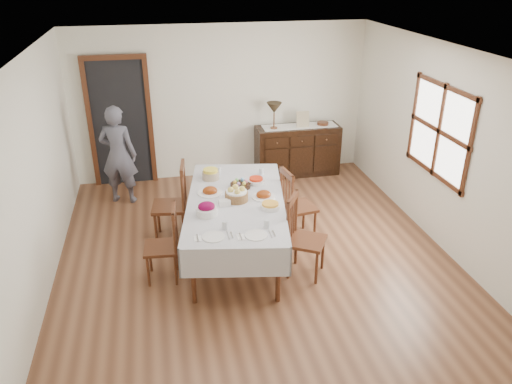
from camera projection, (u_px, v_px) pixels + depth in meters
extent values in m
plane|color=brown|center=(258.00, 262.00, 6.40)|extent=(6.00, 6.00, 0.00)
cube|color=white|center=(258.00, 55.00, 5.29)|extent=(5.00, 6.00, 0.02)
cube|color=white|center=(222.00, 103.00, 8.50)|extent=(5.00, 0.02, 2.60)
cube|color=white|center=(354.00, 344.00, 3.18)|extent=(5.00, 0.02, 2.60)
cube|color=white|center=(32.00, 187.00, 5.38)|extent=(0.02, 6.00, 2.60)
cube|color=white|center=(451.00, 153.00, 6.30)|extent=(0.02, 6.00, 2.60)
cube|color=white|center=(440.00, 131.00, 6.48)|extent=(0.02, 1.30, 1.10)
cube|color=#4F2816|center=(439.00, 131.00, 6.48)|extent=(0.03, 1.46, 1.26)
cube|color=black|center=(121.00, 124.00, 8.26)|extent=(0.90, 0.06, 2.10)
cube|color=#4F2816|center=(121.00, 124.00, 8.24)|extent=(1.04, 0.08, 2.18)
cube|color=silver|center=(236.00, 201.00, 6.23)|extent=(1.54, 2.47, 0.04)
cylinder|color=#4F2816|center=(193.00, 275.00, 5.50)|extent=(0.06, 0.06, 0.75)
cylinder|color=#4F2816|center=(278.00, 273.00, 5.52)|extent=(0.06, 0.06, 0.75)
cylinder|color=#4F2816|center=(205.00, 197.00, 7.30)|extent=(0.06, 0.06, 0.75)
cylinder|color=#4F2816|center=(269.00, 196.00, 7.32)|extent=(0.06, 0.06, 0.75)
cube|color=silver|center=(190.00, 213.00, 6.28)|extent=(0.43, 2.31, 0.36)
cube|color=silver|center=(282.00, 211.00, 6.31)|extent=(0.43, 2.31, 0.36)
cube|color=silver|center=(235.00, 263.00, 5.25)|extent=(1.18, 0.23, 0.36)
cube|color=silver|center=(237.00, 176.00, 7.35)|extent=(1.18, 0.23, 0.36)
cube|color=#4F2816|center=(161.00, 248.00, 5.91)|extent=(0.43, 0.43, 0.04)
cylinder|color=#4F2816|center=(150.00, 257.00, 6.13)|extent=(0.03, 0.03, 0.40)
cylinder|color=#4F2816|center=(148.00, 272.00, 5.84)|extent=(0.03, 0.03, 0.40)
cylinder|color=#4F2816|center=(177.00, 255.00, 6.17)|extent=(0.03, 0.03, 0.40)
cylinder|color=#4F2816|center=(176.00, 270.00, 5.88)|extent=(0.03, 0.03, 0.40)
cylinder|color=#4F2816|center=(175.00, 221.00, 5.97)|extent=(0.04, 0.04, 0.53)
cylinder|color=#4F2816|center=(174.00, 235.00, 5.66)|extent=(0.04, 0.04, 0.53)
cube|color=#4F2816|center=(174.00, 210.00, 5.72)|extent=(0.07, 0.38, 0.08)
cylinder|color=#4F2816|center=(175.00, 225.00, 5.90)|extent=(0.02, 0.02, 0.43)
cylinder|color=#4F2816|center=(175.00, 229.00, 5.82)|extent=(0.02, 0.02, 0.43)
cylinder|color=#4F2816|center=(175.00, 232.00, 5.75)|extent=(0.02, 0.02, 0.43)
cube|color=#4F2816|center=(169.00, 206.00, 6.75)|extent=(0.51, 0.51, 0.04)
cylinder|color=#4F2816|center=(159.00, 217.00, 7.01)|extent=(0.04, 0.04, 0.47)
cylinder|color=#4F2816|center=(156.00, 230.00, 6.68)|extent=(0.04, 0.04, 0.47)
cylinder|color=#4F2816|center=(185.00, 216.00, 7.04)|extent=(0.04, 0.04, 0.47)
cylinder|color=#4F2816|center=(184.00, 229.00, 6.70)|extent=(0.04, 0.04, 0.47)
cylinder|color=#4F2816|center=(184.00, 180.00, 6.81)|extent=(0.04, 0.04, 0.61)
cylinder|color=#4F2816|center=(183.00, 192.00, 6.46)|extent=(0.04, 0.04, 0.61)
cube|color=#4F2816|center=(182.00, 167.00, 6.52)|extent=(0.10, 0.44, 0.09)
cylinder|color=#4F2816|center=(184.00, 184.00, 6.73)|extent=(0.02, 0.02, 0.50)
cylinder|color=#4F2816|center=(184.00, 187.00, 6.64)|extent=(0.02, 0.02, 0.50)
cylinder|color=#4F2816|center=(183.00, 190.00, 6.56)|extent=(0.02, 0.02, 0.50)
cube|color=#4F2816|center=(307.00, 241.00, 5.98)|extent=(0.58, 0.58, 0.04)
cylinder|color=#4F2816|center=(316.00, 268.00, 5.89)|extent=(0.04, 0.04, 0.44)
cylinder|color=#4F2816|center=(323.00, 253.00, 6.18)|extent=(0.04, 0.04, 0.44)
cylinder|color=#4F2816|center=(288.00, 263.00, 5.99)|extent=(0.04, 0.04, 0.44)
cylinder|color=#4F2816|center=(296.00, 248.00, 6.28)|extent=(0.04, 0.04, 0.44)
cylinder|color=#4F2816|center=(288.00, 225.00, 5.76)|extent=(0.04, 0.04, 0.57)
cylinder|color=#4F2816|center=(296.00, 211.00, 6.08)|extent=(0.04, 0.04, 0.57)
cube|color=#4F2816|center=(293.00, 199.00, 5.82)|extent=(0.24, 0.37, 0.08)
cylinder|color=#4F2816|center=(290.00, 223.00, 5.85)|extent=(0.02, 0.02, 0.47)
cylinder|color=#4F2816|center=(292.00, 219.00, 5.93)|extent=(0.02, 0.02, 0.47)
cylinder|color=#4F2816|center=(294.00, 216.00, 6.01)|extent=(0.02, 0.02, 0.47)
cube|color=#4F2816|center=(299.00, 207.00, 6.81)|extent=(0.49, 0.49, 0.04)
cylinder|color=#4F2816|center=(315.00, 226.00, 6.82)|extent=(0.04, 0.04, 0.43)
cylinder|color=#4F2816|center=(304.00, 215.00, 7.11)|extent=(0.04, 0.04, 0.43)
cylinder|color=#4F2816|center=(292.00, 230.00, 6.71)|extent=(0.04, 0.04, 0.43)
cylinder|color=#4F2816|center=(282.00, 219.00, 7.00)|extent=(0.04, 0.04, 0.43)
cylinder|color=#4F2816|center=(292.00, 196.00, 6.47)|extent=(0.04, 0.04, 0.56)
cylinder|color=#4F2816|center=(281.00, 185.00, 6.78)|extent=(0.04, 0.04, 0.56)
cube|color=#4F2816|center=(287.00, 174.00, 6.52)|extent=(0.11, 0.40, 0.08)
cylinder|color=#4F2816|center=(289.00, 195.00, 6.56)|extent=(0.02, 0.02, 0.46)
cylinder|color=#4F2816|center=(286.00, 192.00, 6.63)|extent=(0.02, 0.02, 0.46)
cylinder|color=#4F2816|center=(284.00, 189.00, 6.71)|extent=(0.02, 0.02, 0.46)
cube|color=black|center=(297.00, 150.00, 8.86)|extent=(1.46, 0.49, 0.88)
cube|color=black|center=(277.00, 143.00, 8.44)|extent=(0.41, 0.02, 0.18)
sphere|color=brown|center=(277.00, 143.00, 8.42)|extent=(0.03, 0.03, 0.03)
cube|color=black|center=(302.00, 141.00, 8.52)|extent=(0.41, 0.02, 0.18)
sphere|color=brown|center=(302.00, 141.00, 8.50)|extent=(0.03, 0.03, 0.03)
cube|color=black|center=(326.00, 139.00, 8.60)|extent=(0.41, 0.02, 0.18)
sphere|color=brown|center=(327.00, 140.00, 8.58)|extent=(0.03, 0.03, 0.03)
imported|color=#575764|center=(118.00, 152.00, 7.67)|extent=(0.59, 0.47, 1.67)
cylinder|color=brown|center=(236.00, 196.00, 6.18)|extent=(0.29, 0.29, 0.11)
cylinder|color=white|center=(236.00, 192.00, 6.15)|extent=(0.26, 0.26, 0.02)
sphere|color=#DCBD58|center=(242.00, 189.00, 6.15)|extent=(0.08, 0.08, 0.08)
sphere|color=#DCBD58|center=(235.00, 187.00, 6.20)|extent=(0.08, 0.08, 0.08)
sphere|color=#DCBD58|center=(231.00, 190.00, 6.12)|extent=(0.08, 0.08, 0.08)
sphere|color=#DCBD58|center=(237.00, 192.00, 6.07)|extent=(0.08, 0.08, 0.08)
cylinder|color=black|center=(240.00, 185.00, 6.54)|extent=(0.27, 0.27, 0.05)
ellipsoid|color=pink|center=(246.00, 181.00, 6.54)|extent=(0.05, 0.05, 0.06)
ellipsoid|color=#6AB1ED|center=(242.00, 180.00, 6.59)|extent=(0.05, 0.05, 0.06)
ellipsoid|color=#85DF78|center=(237.00, 180.00, 6.57)|extent=(0.05, 0.05, 0.06)
ellipsoid|color=gold|center=(235.00, 182.00, 6.51)|extent=(0.05, 0.05, 0.06)
ellipsoid|color=#B883C0|center=(238.00, 184.00, 6.46)|extent=(0.05, 0.05, 0.06)
ellipsoid|color=#FFFA63|center=(244.00, 184.00, 6.47)|extent=(0.05, 0.05, 0.06)
cylinder|color=white|center=(210.00, 193.00, 6.37)|extent=(0.32, 0.32, 0.02)
ellipsoid|color=maroon|center=(210.00, 191.00, 6.36)|extent=(0.19, 0.16, 0.11)
cylinder|color=white|center=(264.00, 197.00, 6.27)|extent=(0.30, 0.30, 0.01)
ellipsoid|color=maroon|center=(264.00, 195.00, 6.26)|extent=(0.19, 0.16, 0.11)
cylinder|color=white|center=(207.00, 211.00, 5.83)|extent=(0.25, 0.25, 0.09)
ellipsoid|color=maroon|center=(206.00, 206.00, 5.81)|extent=(0.20, 0.17, 0.11)
cylinder|color=white|center=(256.00, 182.00, 6.65)|extent=(0.23, 0.23, 0.05)
cylinder|color=red|center=(256.00, 179.00, 6.63)|extent=(0.18, 0.18, 0.03)
cylinder|color=tan|center=(211.00, 175.00, 6.78)|extent=(0.23, 0.23, 0.10)
cylinder|color=yellow|center=(210.00, 170.00, 6.75)|extent=(0.20, 0.20, 0.04)
cylinder|color=white|center=(270.00, 207.00, 5.99)|extent=(0.23, 0.23, 0.05)
cylinder|color=#F5A932|center=(270.00, 204.00, 5.97)|extent=(0.20, 0.20, 0.02)
cube|color=white|center=(225.00, 203.00, 6.06)|extent=(0.15, 0.11, 0.07)
cylinder|color=white|center=(213.00, 237.00, 5.38)|extent=(0.25, 0.25, 0.01)
cube|color=white|center=(198.00, 239.00, 5.35)|extent=(0.10, 0.13, 0.01)
cube|color=silver|center=(198.00, 238.00, 5.35)|extent=(0.04, 0.16, 0.01)
cube|color=silver|center=(228.00, 235.00, 5.41)|extent=(0.04, 0.18, 0.01)
cube|color=silver|center=(232.00, 235.00, 5.42)|extent=(0.04, 0.14, 0.01)
cylinder|color=silver|center=(225.00, 225.00, 5.52)|extent=(0.07, 0.07, 0.10)
cylinder|color=white|center=(256.00, 235.00, 5.41)|extent=(0.25, 0.25, 0.01)
cube|color=white|center=(241.00, 237.00, 5.38)|extent=(0.10, 0.13, 0.01)
cube|color=silver|center=(241.00, 237.00, 5.38)|extent=(0.04, 0.16, 0.01)
cube|color=silver|center=(270.00, 234.00, 5.44)|extent=(0.04, 0.18, 0.01)
cube|color=silver|center=(274.00, 234.00, 5.45)|extent=(0.04, 0.14, 0.01)
cylinder|color=silver|center=(267.00, 224.00, 5.55)|extent=(0.07, 0.07, 0.10)
cylinder|color=silver|center=(219.00, 171.00, 6.92)|extent=(0.07, 0.07, 0.11)
cylinder|color=silver|center=(262.00, 171.00, 6.92)|extent=(0.07, 0.07, 0.09)
cube|color=white|center=(299.00, 126.00, 8.69)|extent=(1.30, 0.35, 0.01)
cylinder|color=brown|center=(274.00, 128.00, 8.55)|extent=(0.12, 0.12, 0.03)
cylinder|color=brown|center=(274.00, 120.00, 8.49)|extent=(0.02, 0.02, 0.25)
cone|color=#382E1D|center=(274.00, 108.00, 8.40)|extent=(0.26, 0.26, 0.18)
cube|color=tan|center=(303.00, 119.00, 8.58)|extent=(0.22, 0.08, 0.28)
cylinder|color=#4F2816|center=(323.00, 124.00, 8.73)|extent=(0.20, 0.20, 0.06)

